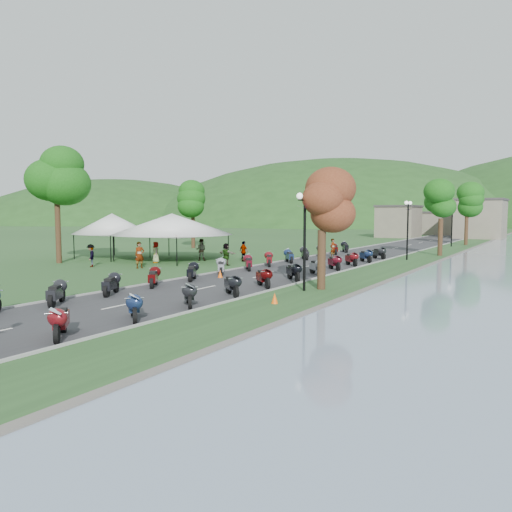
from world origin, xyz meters
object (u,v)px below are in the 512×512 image
Objects in this scene: pedestrian_a at (140,268)px; pedestrian_b at (201,261)px; vendor_tent_main at (172,237)px; pedestrian_c at (91,267)px.

pedestrian_a is 1.04× the size of pedestrian_b.
vendor_tent_main is 4.02× the size of pedestrian_c.
pedestrian_b is at bearing 21.03° from pedestrian_a.
vendor_tent_main is 7.77m from pedestrian_c.
vendor_tent_main is at bearing 122.30° from pedestrian_c.
pedestrian_b is (0.27, 6.94, 0.00)m from pedestrian_a.
pedestrian_b is (2.42, 0.87, -2.00)m from vendor_tent_main.
pedestrian_c is (-3.77, -1.26, 0.00)m from pedestrian_a.
pedestrian_a reaches higher than pedestrian_b.
pedestrian_a is 3.97m from pedestrian_c.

